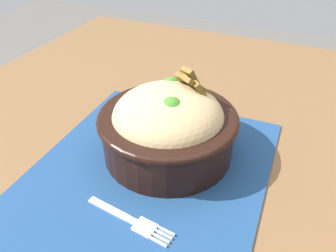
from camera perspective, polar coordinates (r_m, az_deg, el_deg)
table at (r=0.57m, az=-2.24°, el=-12.25°), size 1.19×0.96×0.78m
placemat at (r=0.51m, az=-3.20°, el=-7.63°), size 0.40×0.34×0.00m
bowl at (r=0.51m, az=0.05°, el=0.21°), size 0.21×0.21×0.13m
fork at (r=0.44m, az=-6.00°, el=-15.50°), size 0.03×0.13×0.00m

